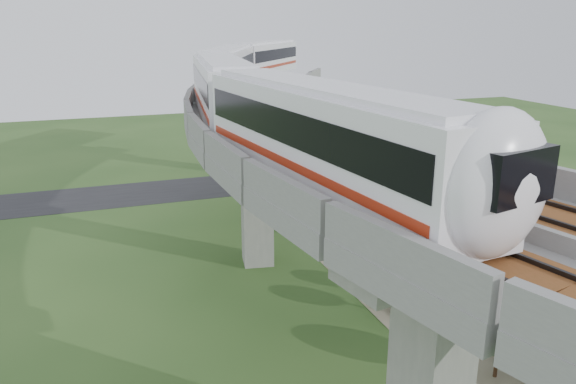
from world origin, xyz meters
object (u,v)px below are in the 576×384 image
(car_white, at_px, (554,333))
(car_red, at_px, (537,281))
(car_dark, at_px, (489,253))
(metro_train, at_px, (255,77))

(car_white, bearing_deg, car_red, 26.24)
(car_white, relative_size, car_dark, 0.79)
(metro_train, xyz_separation_m, car_white, (10.22, -19.47, -11.74))
(metro_train, distance_m, car_white, 24.93)
(metro_train, relative_size, car_white, 19.33)
(car_white, height_order, car_dark, car_dark)
(car_white, height_order, car_red, car_red)
(metro_train, height_order, car_white, metro_train)
(metro_train, xyz_separation_m, car_dark, (13.93, -9.73, -11.70))
(car_white, relative_size, car_red, 0.93)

